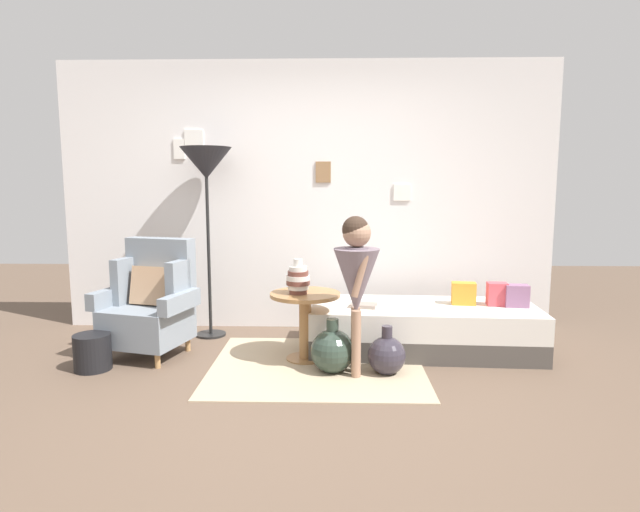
{
  "coord_description": "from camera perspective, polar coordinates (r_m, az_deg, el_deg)",
  "views": [
    {
      "loc": [
        0.26,
        -3.26,
        1.42
      ],
      "look_at": [
        0.15,
        0.95,
        0.85
      ],
      "focal_mm": 29.59,
      "sensor_mm": 36.0,
      "label": 1
    }
  ],
  "objects": [
    {
      "name": "ground_plane",
      "position": [
        3.57,
        -2.92,
        -15.78
      ],
      "size": [
        12.0,
        12.0,
        0.0
      ],
      "primitive_type": "plane",
      "color": "brown"
    },
    {
      "name": "gallery_wall",
      "position": [
        5.22,
        -1.38,
        6.41
      ],
      "size": [
        4.8,
        0.12,
        2.6
      ],
      "color": "silver",
      "rests_on": "ground"
    },
    {
      "name": "rug",
      "position": [
        4.25,
        -0.33,
        -11.76
      ],
      "size": [
        1.65,
        1.44,
        0.01
      ],
      "primitive_type": "cube",
      "color": "tan",
      "rests_on": "ground"
    },
    {
      "name": "armchair",
      "position": [
        4.64,
        -17.79,
        -4.86
      ],
      "size": [
        0.86,
        0.73,
        0.97
      ],
      "color": "tan",
      "rests_on": "ground"
    },
    {
      "name": "daybed",
      "position": [
        4.65,
        11.09,
        -7.66
      ],
      "size": [
        1.94,
        0.9,
        0.4
      ],
      "color": "#4C4742",
      "rests_on": "ground"
    },
    {
      "name": "pillow_head",
      "position": [
        4.74,
        20.48,
        -4.05
      ],
      "size": [
        0.2,
        0.14,
        0.19
      ],
      "primitive_type": "cube",
      "rotation": [
        0.0,
        0.0,
        -0.09
      ],
      "color": "gray",
      "rests_on": "daybed"
    },
    {
      "name": "pillow_mid",
      "position": [
        4.73,
        18.6,
        -3.93
      ],
      "size": [
        0.17,
        0.13,
        0.2
      ],
      "primitive_type": "cube",
      "rotation": [
        0.0,
        0.0,
        -0.09
      ],
      "color": "#D64C56",
      "rests_on": "daybed"
    },
    {
      "name": "pillow_back",
      "position": [
        4.69,
        15.27,
        -3.93
      ],
      "size": [
        0.21,
        0.15,
        0.19
      ],
      "primitive_type": "cube",
      "rotation": [
        0.0,
        0.0,
        -0.14
      ],
      "color": "orange",
      "rests_on": "daybed"
    },
    {
      "name": "side_table",
      "position": [
        4.28,
        -1.61,
        -6.09
      ],
      "size": [
        0.57,
        0.57,
        0.56
      ],
      "color": "#9E7042",
      "rests_on": "ground"
    },
    {
      "name": "vase_striped",
      "position": [
        4.19,
        -2.39,
        -2.53
      ],
      "size": [
        0.19,
        0.19,
        0.28
      ],
      "color": "brown",
      "rests_on": "side_table"
    },
    {
      "name": "floor_lamp",
      "position": [
        4.97,
        -12.2,
        9.16
      ],
      "size": [
        0.47,
        0.47,
        1.76
      ],
      "color": "black",
      "rests_on": "ground"
    },
    {
      "name": "person_child",
      "position": [
        3.86,
        3.96,
        -1.96
      ],
      "size": [
        0.34,
        0.34,
        1.2
      ],
      "color": "#A37A60",
      "rests_on": "ground"
    },
    {
      "name": "book_on_daybed",
      "position": [
        4.46,
        4.69,
        -5.33
      ],
      "size": [
        0.25,
        0.2,
        0.03
      ],
      "primitive_type": "cube",
      "rotation": [
        0.0,
        0.0,
        -0.21
      ],
      "color": "gray",
      "rests_on": "daybed"
    },
    {
      "name": "demijohn_near",
      "position": [
        4.07,
        1.35,
        -10.19
      ],
      "size": [
        0.33,
        0.33,
        0.42
      ],
      "color": "#2D3D33",
      "rests_on": "ground"
    },
    {
      "name": "demijohn_far",
      "position": [
        4.07,
        7.22,
        -10.58
      ],
      "size": [
        0.29,
        0.29,
        0.37
      ],
      "color": "#332D38",
      "rests_on": "ground"
    },
    {
      "name": "magazine_basket",
      "position": [
        4.49,
        -23.39,
        -9.51
      ],
      "size": [
        0.28,
        0.28,
        0.28
      ],
      "primitive_type": "cylinder",
      "color": "black",
      "rests_on": "ground"
    }
  ]
}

